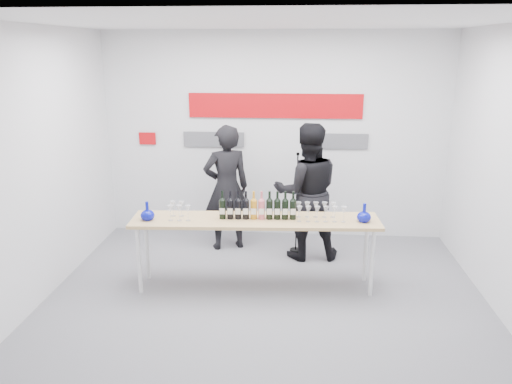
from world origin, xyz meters
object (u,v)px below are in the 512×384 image
tasting_table (255,224)px  presenter_right (307,192)px  mic_stand (296,222)px  presenter_left (227,188)px

tasting_table → presenter_right: (0.61, 0.96, 0.13)m
presenter_right → mic_stand: size_ratio=1.29×
tasting_table → mic_stand: mic_stand is taller
tasting_table → presenter_right: bearing=54.5°
tasting_table → presenter_right: presenter_right is taller
tasting_table → presenter_left: size_ratio=1.63×
presenter_left → mic_stand: 1.08m
presenter_right → mic_stand: presenter_right is taller
presenter_left → presenter_right: presenter_right is taller
presenter_left → mic_stand: (0.98, -0.06, -0.45)m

